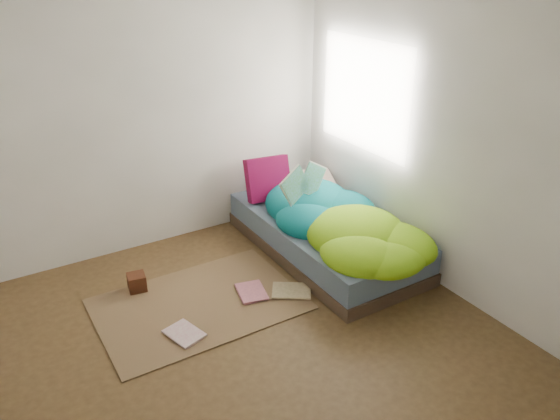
% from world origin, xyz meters
% --- Properties ---
extents(ground, '(3.50, 3.50, 0.00)m').
position_xyz_m(ground, '(0.00, 0.00, 0.00)').
color(ground, '#46321B').
rests_on(ground, ground).
extents(room_walls, '(3.54, 3.54, 2.62)m').
position_xyz_m(room_walls, '(0.01, 0.01, 1.63)').
color(room_walls, beige).
rests_on(room_walls, ground).
extents(bed, '(1.00, 2.00, 0.34)m').
position_xyz_m(bed, '(1.22, 0.72, 0.17)').
color(bed, '#3D3021').
rests_on(bed, ground).
extents(duvet, '(0.96, 1.84, 0.34)m').
position_xyz_m(duvet, '(1.22, 0.50, 0.51)').
color(duvet, '#076B76').
rests_on(duvet, bed).
extents(rug, '(1.60, 1.10, 0.01)m').
position_xyz_m(rug, '(-0.15, 0.55, 0.01)').
color(rug, brown).
rests_on(rug, ground).
extents(pillow_floral, '(0.73, 0.58, 0.14)m').
position_xyz_m(pillow_floral, '(1.38, 1.35, 0.41)').
color(pillow_floral, silver).
rests_on(pillow_floral, bed).
extents(pillow_magenta, '(0.44, 0.20, 0.43)m').
position_xyz_m(pillow_magenta, '(1.01, 1.41, 0.55)').
color(pillow_magenta, '#52052F').
rests_on(pillow_magenta, bed).
extents(open_book, '(0.46, 0.18, 0.28)m').
position_xyz_m(open_book, '(1.04, 0.82, 0.82)').
color(open_book, '#297C28').
rests_on(open_book, duvet).
extents(wooden_box, '(0.16, 0.16, 0.14)m').
position_xyz_m(wooden_box, '(-0.51, 1.01, 0.08)').
color(wooden_box, '#39150C').
rests_on(wooden_box, rug).
extents(floor_book_a, '(0.28, 0.33, 0.02)m').
position_xyz_m(floor_book_a, '(-0.51, 0.21, 0.02)').
color(floor_book_a, silver).
rests_on(floor_book_a, rug).
extents(floor_book_b, '(0.28, 0.34, 0.03)m').
position_xyz_m(floor_book_b, '(0.17, 0.47, 0.03)').
color(floor_book_b, '#C5717B').
rests_on(floor_book_b, rug).
extents(floor_book_c, '(0.40, 0.37, 0.02)m').
position_xyz_m(floor_book_c, '(0.51, 0.20, 0.02)').
color(floor_book_c, tan).
rests_on(floor_book_c, rug).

